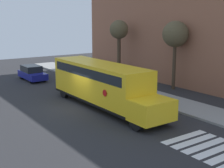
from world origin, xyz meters
TOP-DOWN VIEW (x-y plane):
  - ground_plane at (0.00, 0.00)m, footprint 60.00×60.00m
  - sidewalk_strip at (0.00, 6.50)m, footprint 44.00×3.00m
  - building_backdrop at (0.00, 13.00)m, footprint 32.00×4.00m
  - crosswalk_stripes at (10.52, 2.00)m, footprint 4.70×3.20m
  - school_bus at (0.85, 1.53)m, footprint 11.52×2.57m
  - parked_car at (-11.77, 1.02)m, footprint 4.20×1.75m
  - tree_near_sidewalk at (-0.26, 10.05)m, footprint 2.33×2.33m
  - tree_far_sidewalk at (-7.64, 9.26)m, footprint 1.99×1.99m

SIDE VIEW (x-z plane):
  - ground_plane at x=0.00m, z-range 0.00..0.00m
  - crosswalk_stripes at x=10.52m, z-range 0.00..0.01m
  - sidewalk_strip at x=0.00m, z-range 0.00..0.15m
  - parked_car at x=-11.77m, z-range -0.01..1.50m
  - school_bus at x=0.85m, z-range 0.23..3.43m
  - tree_near_sidewalk at x=-0.26m, z-range 1.83..8.01m
  - tree_far_sidewalk at x=-7.64m, z-range 1.86..8.05m
  - building_backdrop at x=0.00m, z-range 0.00..13.83m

